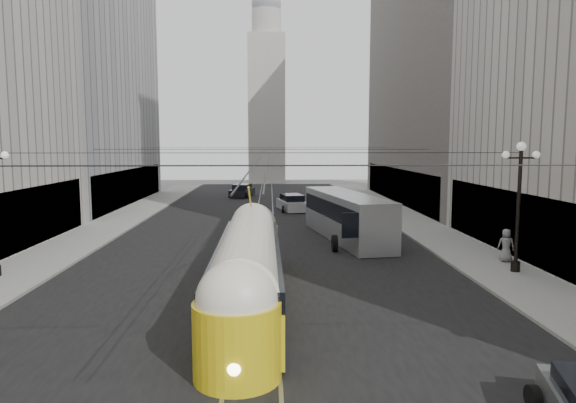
{
  "coord_description": "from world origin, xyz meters",
  "views": [
    {
      "loc": [
        0.49,
        -6.4,
        6.45
      ],
      "look_at": [
        1.24,
        14.89,
        4.03
      ],
      "focal_mm": 32.0,
      "sensor_mm": 36.0,
      "label": 1
    }
  ],
  "objects": [
    {
      "name": "pedestrian_sidewalk_right",
      "position": [
        13.08,
        20.11,
        1.04
      ],
      "size": [
        0.95,
        0.69,
        1.77
      ],
      "primitive_type": "imported",
      "rotation": [
        0.0,
        0.0,
        2.95
      ],
      "color": "slate",
      "rests_on": "sidewalk_right"
    },
    {
      "name": "sedan_dark_far",
      "position": [
        -2.89,
        55.68,
        0.7
      ],
      "size": [
        3.03,
        5.2,
        1.54
      ],
      "color": "black",
      "rests_on": "ground"
    },
    {
      "name": "sidewalk_left",
      "position": [
        -12.0,
        36.0,
        0.07
      ],
      "size": [
        4.0,
        72.0,
        0.15
      ],
      "primitive_type": "cube",
      "color": "gray",
      "rests_on": "ground"
    },
    {
      "name": "building_right_far",
      "position": [
        20.0,
        48.0,
        16.31
      ],
      "size": [
        12.6,
        32.6,
        32.6
      ],
      "color": "#514C47",
      "rests_on": "ground"
    },
    {
      "name": "rail_left",
      "position": [
        -0.75,
        32.5,
        0.0
      ],
      "size": [
        0.12,
        85.0,
        0.04
      ],
      "primitive_type": "cube",
      "color": "gray",
      "rests_on": "ground"
    },
    {
      "name": "sidewalk_right",
      "position": [
        12.0,
        36.0,
        0.07
      ],
      "size": [
        4.0,
        72.0,
        0.15
      ],
      "primitive_type": "cube",
      "color": "gray",
      "rests_on": "ground"
    },
    {
      "name": "sedan_white_far",
      "position": [
        2.6,
        42.6,
        0.71
      ],
      "size": [
        3.02,
        5.28,
        1.57
      ],
      "color": "silver",
      "rests_on": "ground"
    },
    {
      "name": "road",
      "position": [
        0.0,
        32.5,
        0.0
      ],
      "size": [
        20.0,
        85.0,
        0.02
      ],
      "primitive_type": "cube",
      "color": "black",
      "rests_on": "ground"
    },
    {
      "name": "distant_tower",
      "position": [
        0.0,
        80.0,
        14.97
      ],
      "size": [
        6.0,
        6.0,
        31.36
      ],
      "color": "#B2AFA8",
      "rests_on": "ground"
    },
    {
      "name": "city_bus",
      "position": [
        5.6,
        27.67,
        1.69
      ],
      "size": [
        4.63,
        12.46,
        3.08
      ],
      "color": "#ACADB1",
      "rests_on": "ground"
    },
    {
      "name": "lamppost_right_mid",
      "position": [
        12.6,
        18.0,
        3.74
      ],
      "size": [
        1.86,
        0.44,
        6.37
      ],
      "color": "black",
      "rests_on": "sidewalk_right"
    },
    {
      "name": "rail_right",
      "position": [
        0.75,
        32.5,
        0.0
      ],
      "size": [
        0.12,
        85.0,
        0.04
      ],
      "primitive_type": "cube",
      "color": "gray",
      "rests_on": "ground"
    },
    {
      "name": "building_left_far",
      "position": [
        -19.99,
        48.0,
        14.31
      ],
      "size": [
        12.6,
        28.6,
        28.6
      ],
      "color": "#999999",
      "rests_on": "ground"
    },
    {
      "name": "catenary",
      "position": [
        0.12,
        31.49,
        5.88
      ],
      "size": [
        25.0,
        72.0,
        0.23
      ],
      "color": "black",
      "rests_on": "ground"
    },
    {
      "name": "streetcar",
      "position": [
        -0.38,
        13.61,
        1.65
      ],
      "size": [
        2.55,
        15.47,
        3.38
      ],
      "color": "gold",
      "rests_on": "ground"
    }
  ]
}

